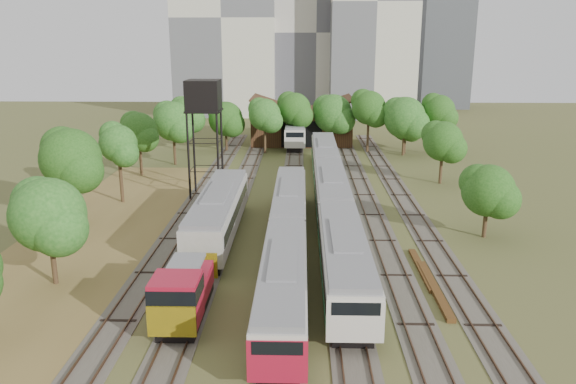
{
  "coord_description": "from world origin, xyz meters",
  "views": [
    {
      "loc": [
        -0.89,
        -34.61,
        16.56
      ],
      "look_at": [
        -2.22,
        17.0,
        2.5
      ],
      "focal_mm": 35.0,
      "sensor_mm": 36.0,
      "label": 1
    }
  ],
  "objects_px": {
    "railcar_red_set": "(287,237)",
    "shunter_locomotive": "(183,295)",
    "railcar_green_set": "(331,193)",
    "water_tower": "(203,99)"
  },
  "relations": [
    {
      "from": "railcar_red_set",
      "to": "shunter_locomotive",
      "type": "distance_m",
      "value": 11.52
    },
    {
      "from": "water_tower",
      "to": "railcar_red_set",
      "type": "bearing_deg",
      "value": -63.4
    },
    {
      "from": "water_tower",
      "to": "railcar_green_set",
      "type": "bearing_deg",
      "value": -24.81
    },
    {
      "from": "railcar_red_set",
      "to": "shunter_locomotive",
      "type": "bearing_deg",
      "value": -121.4
    },
    {
      "from": "railcar_green_set",
      "to": "shunter_locomotive",
      "type": "distance_m",
      "value": 24.4
    },
    {
      "from": "railcar_green_set",
      "to": "water_tower",
      "type": "distance_m",
      "value": 16.94
    },
    {
      "from": "railcar_red_set",
      "to": "water_tower",
      "type": "height_order",
      "value": "water_tower"
    },
    {
      "from": "shunter_locomotive",
      "to": "railcar_green_set",
      "type": "bearing_deg",
      "value": 65.8
    },
    {
      "from": "railcar_red_set",
      "to": "water_tower",
      "type": "bearing_deg",
      "value": 116.6
    },
    {
      "from": "railcar_green_set",
      "to": "water_tower",
      "type": "height_order",
      "value": "water_tower"
    }
  ]
}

